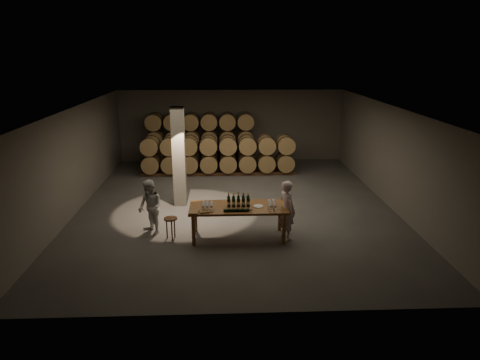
{
  "coord_description": "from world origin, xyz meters",
  "views": [
    {
      "loc": [
        -0.41,
        -13.16,
        4.9
      ],
      "look_at": [
        0.12,
        -0.75,
        1.1
      ],
      "focal_mm": 32.0,
      "sensor_mm": 36.0,
      "label": 1
    }
  ],
  "objects_px": {
    "tasting_table": "(238,210)",
    "notebook_near": "(204,212)",
    "bottle_cluster": "(238,201)",
    "stool": "(171,222)",
    "person_woman": "(150,207)",
    "person_man": "(287,210)",
    "plate": "(258,206)"
  },
  "relations": [
    {
      "from": "person_man",
      "to": "person_woman",
      "type": "distance_m",
      "value": 3.73
    },
    {
      "from": "tasting_table",
      "to": "notebook_near",
      "type": "xyz_separation_m",
      "value": [
        -0.89,
        -0.38,
        0.12
      ]
    },
    {
      "from": "tasting_table",
      "to": "bottle_cluster",
      "type": "height_order",
      "value": "bottle_cluster"
    },
    {
      "from": "bottle_cluster",
      "to": "plate",
      "type": "bearing_deg",
      "value": -8.35
    },
    {
      "from": "stool",
      "to": "person_woman",
      "type": "bearing_deg",
      "value": 148.41
    },
    {
      "from": "bottle_cluster",
      "to": "person_man",
      "type": "distance_m",
      "value": 1.32
    },
    {
      "from": "person_woman",
      "to": "notebook_near",
      "type": "bearing_deg",
      "value": 27.14
    },
    {
      "from": "notebook_near",
      "to": "person_man",
      "type": "distance_m",
      "value": 2.2
    },
    {
      "from": "bottle_cluster",
      "to": "stool",
      "type": "relative_size",
      "value": 1.02
    },
    {
      "from": "person_man",
      "to": "notebook_near",
      "type": "bearing_deg",
      "value": 70.57
    },
    {
      "from": "plate",
      "to": "notebook_near",
      "type": "bearing_deg",
      "value": -166.01
    },
    {
      "from": "bottle_cluster",
      "to": "person_woman",
      "type": "bearing_deg",
      "value": 172.43
    },
    {
      "from": "notebook_near",
      "to": "bottle_cluster",
      "type": "bearing_deg",
      "value": 15.63
    },
    {
      "from": "notebook_near",
      "to": "stool",
      "type": "height_order",
      "value": "notebook_near"
    },
    {
      "from": "tasting_table",
      "to": "person_woman",
      "type": "xyz_separation_m",
      "value": [
        -2.4,
        0.37,
        -0.03
      ]
    },
    {
      "from": "tasting_table",
      "to": "person_man",
      "type": "distance_m",
      "value": 1.3
    },
    {
      "from": "person_man",
      "to": "tasting_table",
      "type": "bearing_deg",
      "value": 58.65
    },
    {
      "from": "tasting_table",
      "to": "plate",
      "type": "distance_m",
      "value": 0.54
    },
    {
      "from": "plate",
      "to": "stool",
      "type": "bearing_deg",
      "value": 179.15
    },
    {
      "from": "notebook_near",
      "to": "tasting_table",
      "type": "bearing_deg",
      "value": 13.04
    },
    {
      "from": "stool",
      "to": "person_woman",
      "type": "distance_m",
      "value": 0.75
    },
    {
      "from": "bottle_cluster",
      "to": "tasting_table",
      "type": "bearing_deg",
      "value": -95.33
    },
    {
      "from": "notebook_near",
      "to": "plate",
      "type": "bearing_deg",
      "value": 3.98
    },
    {
      "from": "person_man",
      "to": "person_woman",
      "type": "relative_size",
      "value": 1.06
    },
    {
      "from": "plate",
      "to": "person_man",
      "type": "height_order",
      "value": "person_man"
    },
    {
      "from": "notebook_near",
      "to": "person_woman",
      "type": "bearing_deg",
      "value": 143.57
    },
    {
      "from": "bottle_cluster",
      "to": "plate",
      "type": "relative_size",
      "value": 2.27
    },
    {
      "from": "tasting_table",
      "to": "stool",
      "type": "height_order",
      "value": "tasting_table"
    },
    {
      "from": "person_man",
      "to": "bottle_cluster",
      "type": "bearing_deg",
      "value": 56.4
    },
    {
      "from": "plate",
      "to": "person_man",
      "type": "xyz_separation_m",
      "value": [
        0.77,
        -0.09,
        -0.09
      ]
    },
    {
      "from": "person_man",
      "to": "person_woman",
      "type": "height_order",
      "value": "person_man"
    },
    {
      "from": "bottle_cluster",
      "to": "stool",
      "type": "xyz_separation_m",
      "value": [
        -1.82,
        -0.04,
        -0.54
      ]
    }
  ]
}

